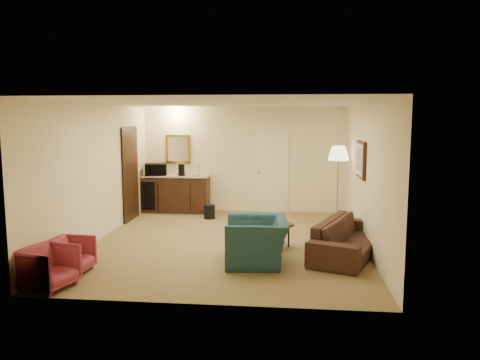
{
  "coord_description": "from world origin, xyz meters",
  "views": [
    {
      "loc": [
        1.1,
        -8.54,
        2.33
      ],
      "look_at": [
        0.17,
        0.5,
        1.12
      ],
      "focal_mm": 35.0,
      "sensor_mm": 36.0,
      "label": 1
    }
  ],
  "objects_px": {
    "coffee_table": "(272,235)",
    "coffee_maker": "(182,170)",
    "wetbar_cabinet": "(177,193)",
    "waste_bin": "(209,212)",
    "sofa": "(349,232)",
    "rose_chair_far": "(48,265)",
    "floor_lamp": "(338,185)",
    "microwave": "(156,168)",
    "teal_armchair": "(257,233)",
    "rose_chair_near": "(70,253)"
  },
  "relations": [
    {
      "from": "teal_armchair",
      "to": "coffee_maker",
      "type": "height_order",
      "value": "coffee_maker"
    },
    {
      "from": "waste_bin",
      "to": "coffee_maker",
      "type": "distance_m",
      "value": 1.35
    },
    {
      "from": "sofa",
      "to": "floor_lamp",
      "type": "xyz_separation_m",
      "value": [
        0.05,
        2.48,
        0.45
      ]
    },
    {
      "from": "sofa",
      "to": "teal_armchair",
      "type": "relative_size",
      "value": 1.9
    },
    {
      "from": "floor_lamp",
      "to": "coffee_maker",
      "type": "distance_m",
      "value": 3.78
    },
    {
      "from": "sofa",
      "to": "waste_bin",
      "type": "height_order",
      "value": "sofa"
    },
    {
      "from": "coffee_table",
      "to": "coffee_maker",
      "type": "height_order",
      "value": "coffee_maker"
    },
    {
      "from": "waste_bin",
      "to": "coffee_table",
      "type": "bearing_deg",
      "value": -55.96
    },
    {
      "from": "wetbar_cabinet",
      "to": "microwave",
      "type": "relative_size",
      "value": 3.11
    },
    {
      "from": "rose_chair_near",
      "to": "waste_bin",
      "type": "relative_size",
      "value": 1.86
    },
    {
      "from": "sofa",
      "to": "teal_armchair",
      "type": "distance_m",
      "value": 1.64
    },
    {
      "from": "coffee_table",
      "to": "microwave",
      "type": "height_order",
      "value": "microwave"
    },
    {
      "from": "rose_chair_near",
      "to": "microwave",
      "type": "relative_size",
      "value": 1.13
    },
    {
      "from": "wetbar_cabinet",
      "to": "floor_lamp",
      "type": "distance_m",
      "value": 3.97
    },
    {
      "from": "rose_chair_far",
      "to": "microwave",
      "type": "height_order",
      "value": "microwave"
    },
    {
      "from": "coffee_table",
      "to": "waste_bin",
      "type": "xyz_separation_m",
      "value": [
        -1.54,
        2.28,
        -0.06
      ]
    },
    {
      "from": "rose_chair_far",
      "to": "teal_armchair",
      "type": "bearing_deg",
      "value": -46.72
    },
    {
      "from": "sofa",
      "to": "coffee_table",
      "type": "bearing_deg",
      "value": 96.01
    },
    {
      "from": "coffee_table",
      "to": "coffee_maker",
      "type": "relative_size",
      "value": 2.7
    },
    {
      "from": "teal_armchair",
      "to": "rose_chair_far",
      "type": "relative_size",
      "value": 1.71
    },
    {
      "from": "wetbar_cabinet",
      "to": "coffee_table",
      "type": "height_order",
      "value": "wetbar_cabinet"
    },
    {
      "from": "wetbar_cabinet",
      "to": "coffee_maker",
      "type": "bearing_deg",
      "value": -33.22
    },
    {
      "from": "floor_lamp",
      "to": "microwave",
      "type": "distance_m",
      "value": 4.43
    },
    {
      "from": "teal_armchair",
      "to": "waste_bin",
      "type": "distance_m",
      "value": 3.49
    },
    {
      "from": "sofa",
      "to": "floor_lamp",
      "type": "bearing_deg",
      "value": 20.82
    },
    {
      "from": "sofa",
      "to": "coffee_maker",
      "type": "xyz_separation_m",
      "value": [
        -3.64,
        3.27,
        0.65
      ]
    },
    {
      "from": "sofa",
      "to": "coffee_table",
      "type": "relative_size",
      "value": 2.75
    },
    {
      "from": "sofa",
      "to": "microwave",
      "type": "bearing_deg",
      "value": 74.48
    },
    {
      "from": "rose_chair_near",
      "to": "waste_bin",
      "type": "height_order",
      "value": "rose_chair_near"
    },
    {
      "from": "floor_lamp",
      "to": "waste_bin",
      "type": "distance_m",
      "value": 2.99
    },
    {
      "from": "sofa",
      "to": "rose_chair_near",
      "type": "relative_size",
      "value": 3.56
    },
    {
      "from": "wetbar_cabinet",
      "to": "waste_bin",
      "type": "height_order",
      "value": "wetbar_cabinet"
    },
    {
      "from": "sofa",
      "to": "wetbar_cabinet",
      "type": "bearing_deg",
      "value": 70.35
    },
    {
      "from": "teal_armchair",
      "to": "floor_lamp",
      "type": "relative_size",
      "value": 0.64
    },
    {
      "from": "wetbar_cabinet",
      "to": "rose_chair_far",
      "type": "relative_size",
      "value": 2.52
    },
    {
      "from": "microwave",
      "to": "coffee_maker",
      "type": "relative_size",
      "value": 1.85
    },
    {
      "from": "sofa",
      "to": "coffee_maker",
      "type": "distance_m",
      "value": 4.94
    },
    {
      "from": "teal_armchair",
      "to": "coffee_maker",
      "type": "distance_m",
      "value": 4.41
    },
    {
      "from": "rose_chair_far",
      "to": "coffee_maker",
      "type": "relative_size",
      "value": 2.28
    },
    {
      "from": "rose_chair_near",
      "to": "wetbar_cabinet",
      "type": "bearing_deg",
      "value": -2.36
    },
    {
      "from": "coffee_table",
      "to": "microwave",
      "type": "bearing_deg",
      "value": 135.64
    },
    {
      "from": "coffee_table",
      "to": "floor_lamp",
      "type": "xyz_separation_m",
      "value": [
        1.36,
        2.1,
        0.64
      ]
    },
    {
      "from": "waste_bin",
      "to": "coffee_maker",
      "type": "height_order",
      "value": "coffee_maker"
    },
    {
      "from": "wetbar_cabinet",
      "to": "microwave",
      "type": "bearing_deg",
      "value": -171.09
    },
    {
      "from": "teal_armchair",
      "to": "wetbar_cabinet",
      "type": "bearing_deg",
      "value": -154.76
    },
    {
      "from": "rose_chair_near",
      "to": "floor_lamp",
      "type": "relative_size",
      "value": 0.34
    },
    {
      "from": "floor_lamp",
      "to": "coffee_maker",
      "type": "xyz_separation_m",
      "value": [
        -3.69,
        0.8,
        0.2
      ]
    },
    {
      "from": "sofa",
      "to": "teal_armchair",
      "type": "height_order",
      "value": "teal_armchair"
    },
    {
      "from": "rose_chair_near",
      "to": "rose_chair_far",
      "type": "xyz_separation_m",
      "value": [
        0.0,
        -0.65,
        0.03
      ]
    },
    {
      "from": "coffee_maker",
      "to": "sofa",
      "type": "bearing_deg",
      "value": -52.96
    }
  ]
}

